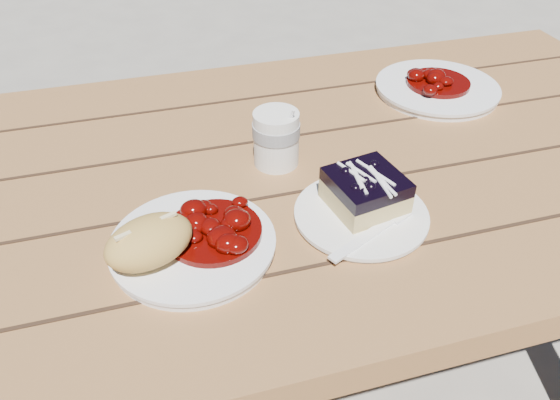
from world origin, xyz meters
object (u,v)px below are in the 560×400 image
object	(u,v)px
picnic_table	(170,258)
bread_roll	(149,242)
main_plate	(193,245)
coffee_cup	(276,139)
blueberry_cake	(365,191)
dessert_plate	(361,215)
second_plate	(437,89)

from	to	relation	value
picnic_table	bread_roll	bearing A→B (deg)	-97.19
main_plate	coffee_cup	xyz separation A→B (m)	(0.17, 0.17, 0.04)
picnic_table	blueberry_cake	bearing A→B (deg)	-27.48
picnic_table	coffee_cup	bearing A→B (deg)	2.53
picnic_table	dessert_plate	bearing A→B (deg)	-30.66
second_plate	blueberry_cake	bearing A→B (deg)	-133.08
dessert_plate	blueberry_cake	xyz separation A→B (m)	(0.01, 0.02, 0.03)
picnic_table	second_plate	size ratio (longest dim) A/B	8.31
main_plate	bread_roll	xyz separation A→B (m)	(-0.05, -0.02, 0.04)
blueberry_cake	bread_roll	bearing A→B (deg)	176.37
main_plate	dessert_plate	bearing A→B (deg)	-0.07
bread_roll	dessert_plate	xyz separation A→B (m)	(0.30, 0.02, -0.04)
picnic_table	blueberry_cake	world-z (taller)	blueberry_cake
bread_roll	dessert_plate	world-z (taller)	bread_roll
main_plate	second_plate	size ratio (longest dim) A/B	0.91
main_plate	blueberry_cake	size ratio (longest dim) A/B	1.92
picnic_table	main_plate	size ratio (longest dim) A/B	9.11
dessert_plate	blueberry_cake	distance (m)	0.04
bread_roll	coffee_cup	xyz separation A→B (m)	(0.22, 0.19, -0.00)
dessert_plate	coffee_cup	xyz separation A→B (m)	(-0.08, 0.17, 0.04)
coffee_cup	second_plate	size ratio (longest dim) A/B	0.38
picnic_table	blueberry_cake	size ratio (longest dim) A/B	17.46
second_plate	main_plate	bearing A→B (deg)	-149.18
main_plate	coffee_cup	bearing A→B (deg)	46.20
main_plate	bread_roll	world-z (taller)	bread_roll
main_plate	dessert_plate	world-z (taller)	main_plate
coffee_cup	bread_roll	bearing A→B (deg)	-138.85
bread_roll	second_plate	bearing A→B (deg)	29.91
dessert_plate	coffee_cup	size ratio (longest dim) A/B	2.05
blueberry_cake	dessert_plate	bearing A→B (deg)	-133.69
blueberry_cake	main_plate	bearing A→B (deg)	173.29
picnic_table	bread_roll	xyz separation A→B (m)	(-0.02, -0.18, 0.21)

